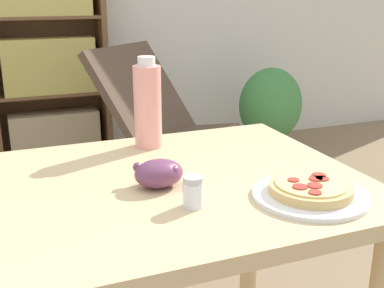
% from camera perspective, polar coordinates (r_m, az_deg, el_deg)
% --- Properties ---
extents(dining_table, '(1.10, 0.72, 0.77)m').
position_cam_1_polar(dining_table, '(1.14, -7.70, -10.82)').
color(dining_table, '#D1B27F').
rests_on(dining_table, ground_plane).
extents(pizza_on_plate, '(0.25, 0.25, 0.04)m').
position_cam_1_polar(pizza_on_plate, '(1.05, 13.86, -5.45)').
color(pizza_on_plate, white).
rests_on(pizza_on_plate, dining_table).
extents(grape_bunch, '(0.11, 0.09, 0.06)m').
position_cam_1_polar(grape_bunch, '(1.07, -3.97, -3.49)').
color(grape_bunch, '#6B3856').
rests_on(grape_bunch, dining_table).
extents(drink_bottle, '(0.08, 0.08, 0.25)m').
position_cam_1_polar(drink_bottle, '(1.32, -5.28, 4.60)').
color(drink_bottle, pink).
rests_on(drink_bottle, dining_table).
extents(salt_shaker, '(0.04, 0.04, 0.06)m').
position_cam_1_polar(salt_shaker, '(0.97, 0.14, -5.71)').
color(salt_shaker, white).
rests_on(salt_shaker, dining_table).
extents(lounge_chair_far, '(0.91, 0.98, 0.88)m').
position_cam_1_polar(lounge_chair_far, '(2.86, -3.05, -0.64)').
color(lounge_chair_far, slate).
rests_on(lounge_chair_far, ground_plane).
extents(bookshelf, '(0.76, 0.28, 1.54)m').
position_cam_1_polar(bookshelf, '(3.39, -16.64, 9.27)').
color(bookshelf, brown).
rests_on(bookshelf, ground_plane).
extents(potted_plant_floor, '(0.47, 0.40, 0.66)m').
position_cam_1_polar(potted_plant_floor, '(3.56, 9.26, 4.02)').
color(potted_plant_floor, '#70665B').
rests_on(potted_plant_floor, ground_plane).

